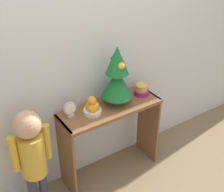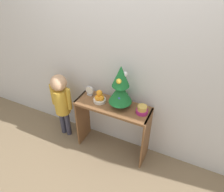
% 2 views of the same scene
% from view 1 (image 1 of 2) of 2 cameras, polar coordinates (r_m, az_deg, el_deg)
% --- Properties ---
extents(ground_plane, '(12.00, 12.00, 0.00)m').
position_cam_1_polar(ground_plane, '(3.02, 1.49, -15.24)').
color(ground_plane, '#7A664C').
extents(back_wall, '(7.00, 0.05, 2.50)m').
position_cam_1_polar(back_wall, '(2.57, -3.00, 9.82)').
color(back_wall, silver).
rests_on(back_wall, ground_plane).
extents(console_table, '(0.90, 0.33, 0.74)m').
position_cam_1_polar(console_table, '(2.76, -0.33, -5.32)').
color(console_table, brown).
rests_on(console_table, ground_plane).
extents(mini_tree, '(0.27, 0.27, 0.53)m').
position_cam_1_polar(mini_tree, '(2.57, 0.94, 3.73)').
color(mini_tree, '#4C3828').
rests_on(mini_tree, console_table).
extents(fruit_bowl, '(0.15, 0.15, 0.16)m').
position_cam_1_polar(fruit_bowl, '(2.54, -3.61, -2.08)').
color(fruit_bowl, silver).
rests_on(fruit_bowl, console_table).
extents(singing_bowl, '(0.13, 0.13, 0.10)m').
position_cam_1_polar(singing_bowl, '(2.82, 5.45, 1.08)').
color(singing_bowl, '#9E2366').
rests_on(singing_bowl, console_table).
extents(desk_clock, '(0.11, 0.04, 0.13)m').
position_cam_1_polar(desk_clock, '(2.52, -7.68, -2.46)').
color(desk_clock, '#B2B2B7').
rests_on(desk_clock, console_table).
extents(child_figure, '(0.31, 0.21, 0.97)m').
position_cam_1_polar(child_figure, '(2.45, -14.48, -9.68)').
color(child_figure, '#38384C').
rests_on(child_figure, ground_plane).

